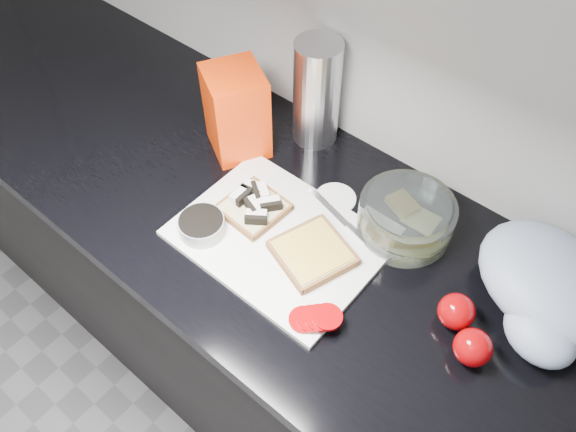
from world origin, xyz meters
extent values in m
cube|color=#B1B1AE|center=(0.00, 1.50, 1.25)|extent=(3.50, 0.02, 2.50)
cube|color=black|center=(0.00, 1.20, 0.43)|extent=(3.50, 0.60, 0.86)
cube|color=black|center=(0.00, 1.20, 0.88)|extent=(3.50, 0.64, 0.04)
cube|color=white|center=(-0.11, 1.15, 0.91)|extent=(0.40, 0.30, 0.01)
cube|color=beige|center=(-0.20, 1.17, 0.92)|extent=(0.13, 0.13, 0.02)
cube|color=white|center=(-0.22, 1.20, 0.94)|extent=(0.04, 0.03, 0.02)
cube|color=black|center=(-0.22, 1.20, 0.94)|extent=(0.05, 0.02, 0.02)
cube|color=white|center=(-0.20, 1.20, 0.94)|extent=(0.05, 0.04, 0.02)
cube|color=black|center=(-0.20, 1.20, 0.94)|extent=(0.04, 0.03, 0.02)
cube|color=white|center=(-0.17, 1.19, 0.94)|extent=(0.04, 0.05, 0.02)
cube|color=black|center=(-0.17, 1.19, 0.94)|extent=(0.04, 0.04, 0.02)
cube|color=white|center=(-0.23, 1.16, 0.94)|extent=(0.02, 0.04, 0.02)
cube|color=black|center=(-0.23, 1.16, 0.94)|extent=(0.01, 0.05, 0.02)
cube|color=white|center=(-0.19, 1.17, 0.94)|extent=(0.05, 0.04, 0.02)
cube|color=black|center=(-0.19, 1.17, 0.94)|extent=(0.05, 0.02, 0.02)
cube|color=white|center=(-0.17, 1.15, 0.94)|extent=(0.05, 0.04, 0.02)
cube|color=black|center=(-0.17, 1.15, 0.94)|extent=(0.04, 0.03, 0.02)
cube|color=beige|center=(-0.03, 1.16, 0.92)|extent=(0.17, 0.17, 0.02)
cube|color=gold|center=(-0.03, 1.16, 0.93)|extent=(0.15, 0.15, 0.00)
cylinder|color=#950306|center=(0.05, 1.03, 0.92)|extent=(0.06, 0.06, 0.01)
cylinder|color=#950306|center=(0.06, 1.04, 0.92)|extent=(0.06, 0.06, 0.01)
cylinder|color=#950306|center=(0.07, 1.05, 0.92)|extent=(0.07, 0.07, 0.01)
cylinder|color=#950306|center=(0.08, 1.06, 0.93)|extent=(0.07, 0.07, 0.01)
cube|color=#BCBDC1|center=(-0.08, 1.28, 0.91)|extent=(0.12, 0.04, 0.00)
cube|color=#BCBDC1|center=(0.01, 1.25, 0.92)|extent=(0.06, 0.03, 0.01)
cylinder|color=#9DA2A3|center=(-0.24, 1.06, 0.92)|extent=(0.09, 0.09, 0.05)
cylinder|color=black|center=(-0.24, 1.06, 0.94)|extent=(0.09, 0.09, 0.01)
cylinder|color=white|center=(-0.09, 1.31, 0.90)|extent=(0.11, 0.11, 0.01)
cylinder|color=silver|center=(0.07, 1.33, 0.94)|extent=(0.19, 0.19, 0.08)
cube|color=gold|center=(0.05, 1.34, 0.93)|extent=(0.07, 0.06, 0.04)
cube|color=#DCDB83|center=(0.10, 1.33, 0.92)|extent=(0.07, 0.06, 0.02)
cube|color=#F62504|center=(-0.36, 1.30, 1.00)|extent=(0.17, 0.17, 0.20)
cylinder|color=silver|center=(-0.25, 1.44, 1.03)|extent=(0.11, 0.11, 0.25)
ellipsoid|color=#95A4B7|center=(0.35, 1.36, 0.96)|extent=(0.34, 0.31, 0.12)
ellipsoid|color=#95A4B7|center=(0.39, 1.26, 0.94)|extent=(0.16, 0.15, 0.09)
sphere|color=#950306|center=(0.25, 1.21, 0.93)|extent=(0.07, 0.07, 0.07)
sphere|color=#950306|center=(0.31, 1.17, 0.93)|extent=(0.07, 0.07, 0.07)
camera|label=1|loc=(0.34, 0.64, 1.82)|focal=35.00mm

